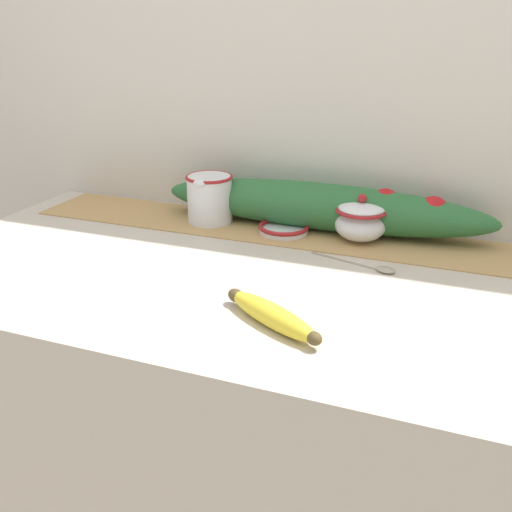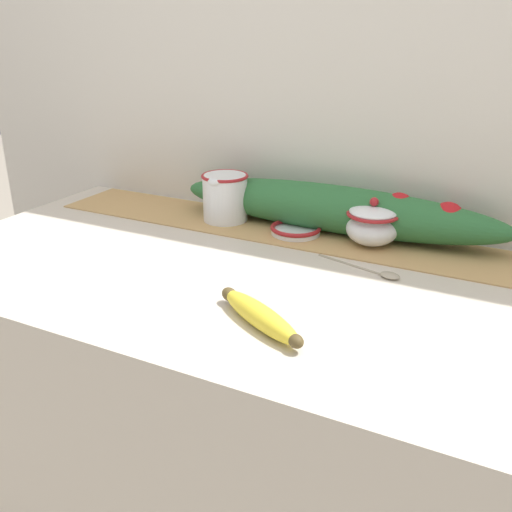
% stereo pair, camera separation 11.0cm
% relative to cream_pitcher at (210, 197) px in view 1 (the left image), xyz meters
% --- Properties ---
extents(countertop, '(1.58, 0.73, 0.90)m').
position_rel_cream_pitcher_xyz_m(countertop, '(0.27, -0.25, -0.52)').
color(countertop, beige).
rests_on(countertop, ground_plane).
extents(back_wall, '(2.38, 0.04, 2.40)m').
position_rel_cream_pitcher_xyz_m(back_wall, '(0.27, 0.13, 0.23)').
color(back_wall, silver).
rests_on(back_wall, ground_plane).
extents(table_runner, '(1.45, 0.20, 0.00)m').
position_rel_cream_pitcher_xyz_m(table_runner, '(0.27, -0.00, -0.06)').
color(table_runner, tan).
rests_on(table_runner, countertop).
extents(cream_pitcher, '(0.12, 0.14, 0.12)m').
position_rel_cream_pitcher_xyz_m(cream_pitcher, '(0.00, 0.00, 0.00)').
color(cream_pitcher, white).
rests_on(cream_pitcher, countertop).
extents(sugar_bowl, '(0.12, 0.12, 0.11)m').
position_rel_cream_pitcher_xyz_m(sugar_bowl, '(0.38, -0.00, -0.01)').
color(sugar_bowl, white).
rests_on(sugar_bowl, countertop).
extents(small_dish, '(0.12, 0.12, 0.02)m').
position_rel_cream_pitcher_xyz_m(small_dish, '(0.20, -0.01, -0.05)').
color(small_dish, white).
rests_on(small_dish, countertop).
extents(banana, '(0.21, 0.14, 0.04)m').
position_rel_cream_pitcher_xyz_m(banana, '(0.32, -0.45, -0.05)').
color(banana, yellow).
rests_on(banana, countertop).
extents(spoon, '(0.19, 0.07, 0.01)m').
position_rel_cream_pitcher_xyz_m(spoon, '(0.45, -0.15, -0.06)').
color(spoon, '#A89E89').
rests_on(spoon, countertop).
extents(poinsettia_garland, '(0.81, 0.12, 0.11)m').
position_rel_cream_pitcher_xyz_m(poinsettia_garland, '(0.27, 0.04, -0.00)').
color(poinsettia_garland, '#2D6B38').
rests_on(poinsettia_garland, countertop).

